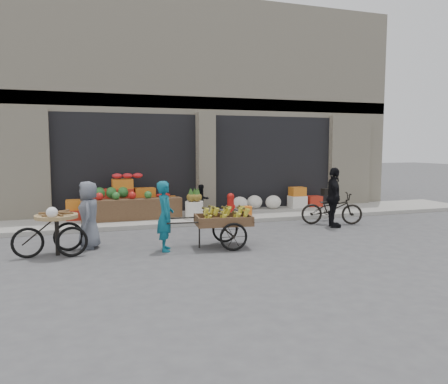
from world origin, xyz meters
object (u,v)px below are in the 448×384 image
object	(u,v)px
pineapple_bin	(194,210)
vendor_woman	(165,216)
fire_hydrant	(231,204)
cyclist	(334,197)
seated_person	(202,200)
tricycle_cart	(56,228)
bicycle	(332,209)
banana_cart	(221,219)
vendor_grey	(89,215)
orange_bucket	(247,211)

from	to	relation	value
pineapple_bin	vendor_woman	size ratio (longest dim) A/B	0.35
fire_hydrant	cyclist	bearing A→B (deg)	-38.54
pineapple_bin	seated_person	size ratio (longest dim) A/B	0.56
fire_hydrant	tricycle_cart	size ratio (longest dim) A/B	0.49
fire_hydrant	bicycle	world-z (taller)	bicycle
cyclist	pineapple_bin	bearing A→B (deg)	81.24
fire_hydrant	banana_cart	world-z (taller)	banana_cart
pineapple_bin	tricycle_cart	size ratio (longest dim) A/B	0.36
seated_person	banana_cart	xyz separation A→B (m)	(-0.62, -3.78, 0.04)
pineapple_bin	banana_cart	size ratio (longest dim) A/B	0.24
tricycle_cart	pineapple_bin	bearing A→B (deg)	29.98
bicycle	seated_person	bearing A→B (deg)	77.19
seated_person	vendor_grey	size ratio (longest dim) A/B	0.64
orange_bucket	vendor_woman	world-z (taller)	vendor_woman
fire_hydrant	tricycle_cart	world-z (taller)	tricycle_cart
banana_cart	cyclist	bearing A→B (deg)	25.80
vendor_woman	bicycle	size ratio (longest dim) A/B	0.87
pineapple_bin	tricycle_cart	bearing A→B (deg)	-142.06
banana_cart	bicycle	world-z (taller)	bicycle
orange_bucket	cyclist	world-z (taller)	cyclist
seated_person	vendor_woman	bearing A→B (deg)	-126.38
vendor_woman	orange_bucket	bearing A→B (deg)	-36.25
tricycle_cart	cyclist	xyz separation A→B (m)	(7.05, 0.91, 0.25)
orange_bucket	bicycle	xyz separation A→B (m)	(2.03, -1.41, 0.18)
pineapple_bin	bicycle	size ratio (longest dim) A/B	0.30
orange_bucket	bicycle	size ratio (longest dim) A/B	0.19
banana_cart	vendor_grey	bearing A→B (deg)	170.21
orange_bucket	vendor_grey	bearing A→B (deg)	-153.65
tricycle_cart	bicycle	distance (m)	7.36
vendor_woman	pineapple_bin	bearing A→B (deg)	-15.88
seated_person	tricycle_cart	xyz separation A→B (m)	(-4.01, -3.42, -0.02)
orange_bucket	banana_cart	world-z (taller)	banana_cart
seated_person	tricycle_cart	size ratio (longest dim) A/B	0.64
fire_hydrant	banana_cart	xyz separation A→B (m)	(-1.32, -3.13, 0.12)
tricycle_cart	cyclist	size ratio (longest dim) A/B	0.89
orange_bucket	seated_person	bearing A→B (deg)	149.74
orange_bucket	bicycle	world-z (taller)	bicycle
vendor_grey	cyclist	xyz separation A→B (m)	(6.40, 0.46, 0.09)
orange_bucket	tricycle_cart	xyz separation A→B (m)	(-5.21, -2.72, 0.30)
banana_cart	cyclist	world-z (taller)	cyclist
fire_hydrant	banana_cart	distance (m)	3.39
banana_cart	vendor_woman	xyz separation A→B (m)	(-1.23, 0.05, 0.12)
banana_cart	vendor_grey	distance (m)	2.87
fire_hydrant	vendor_grey	distance (m)	4.69
vendor_grey	cyclist	size ratio (longest dim) A/B	0.89
bicycle	pineapple_bin	bearing A→B (deg)	87.77
fire_hydrant	bicycle	distance (m)	2.92
orange_bucket	banana_cart	xyz separation A→B (m)	(-1.82, -3.08, 0.35)
banana_cart	vendor_grey	xyz separation A→B (m)	(-2.75, 0.81, 0.11)
vendor_grey	bicycle	world-z (taller)	vendor_grey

